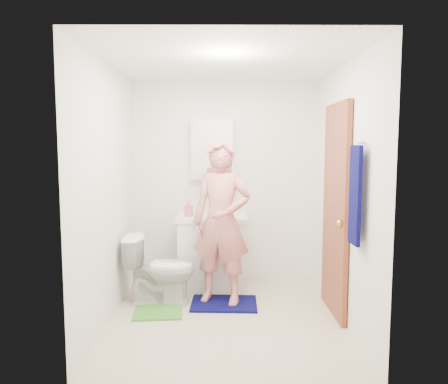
% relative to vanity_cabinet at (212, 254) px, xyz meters
% --- Properties ---
extents(floor, '(2.20, 2.40, 0.02)m').
position_rel_vanity_cabinet_xyz_m(floor, '(0.15, -0.91, -0.41)').
color(floor, beige).
rests_on(floor, ground).
extents(ceiling, '(2.20, 2.40, 0.02)m').
position_rel_vanity_cabinet_xyz_m(ceiling, '(0.15, -0.91, 2.01)').
color(ceiling, white).
rests_on(ceiling, ground).
extents(wall_back, '(2.20, 0.02, 2.40)m').
position_rel_vanity_cabinet_xyz_m(wall_back, '(0.15, 0.30, 0.80)').
color(wall_back, white).
rests_on(wall_back, ground).
extents(wall_front, '(2.20, 0.02, 2.40)m').
position_rel_vanity_cabinet_xyz_m(wall_front, '(0.15, -2.12, 0.80)').
color(wall_front, white).
rests_on(wall_front, ground).
extents(wall_left, '(0.02, 2.40, 2.40)m').
position_rel_vanity_cabinet_xyz_m(wall_left, '(-0.96, -0.91, 0.80)').
color(wall_left, white).
rests_on(wall_left, ground).
extents(wall_right, '(0.02, 2.40, 2.40)m').
position_rel_vanity_cabinet_xyz_m(wall_right, '(1.26, -0.91, 0.80)').
color(wall_right, white).
rests_on(wall_right, ground).
extents(vanity_cabinet, '(0.75, 0.55, 0.80)m').
position_rel_vanity_cabinet_xyz_m(vanity_cabinet, '(0.00, 0.00, 0.00)').
color(vanity_cabinet, white).
rests_on(vanity_cabinet, floor).
extents(countertop, '(0.79, 0.59, 0.05)m').
position_rel_vanity_cabinet_xyz_m(countertop, '(0.00, 0.00, 0.43)').
color(countertop, white).
rests_on(countertop, vanity_cabinet).
extents(sink_basin, '(0.40, 0.40, 0.03)m').
position_rel_vanity_cabinet_xyz_m(sink_basin, '(0.00, 0.00, 0.44)').
color(sink_basin, white).
rests_on(sink_basin, countertop).
extents(faucet, '(0.03, 0.03, 0.12)m').
position_rel_vanity_cabinet_xyz_m(faucet, '(0.00, 0.18, 0.51)').
color(faucet, silver).
rests_on(faucet, countertop).
extents(medicine_cabinet, '(0.50, 0.12, 0.70)m').
position_rel_vanity_cabinet_xyz_m(medicine_cabinet, '(0.00, 0.22, 1.20)').
color(medicine_cabinet, white).
rests_on(medicine_cabinet, wall_back).
extents(mirror_panel, '(0.46, 0.01, 0.66)m').
position_rel_vanity_cabinet_xyz_m(mirror_panel, '(0.00, 0.16, 1.20)').
color(mirror_panel, white).
rests_on(mirror_panel, wall_back).
extents(door, '(0.05, 0.80, 2.05)m').
position_rel_vanity_cabinet_xyz_m(door, '(1.22, -0.76, 0.62)').
color(door, '#9C472B').
rests_on(door, ground).
extents(door_knob, '(0.07, 0.07, 0.07)m').
position_rel_vanity_cabinet_xyz_m(door_knob, '(1.18, -1.08, 0.55)').
color(door_knob, gold).
rests_on(door_knob, door).
extents(towel, '(0.03, 0.24, 0.80)m').
position_rel_vanity_cabinet_xyz_m(towel, '(1.18, -1.48, 0.85)').
color(towel, '#070744').
rests_on(towel, wall_right).
extents(towel_hook, '(0.06, 0.02, 0.02)m').
position_rel_vanity_cabinet_xyz_m(towel_hook, '(1.22, -1.48, 1.27)').
color(towel_hook, silver).
rests_on(towel_hook, wall_right).
extents(toilet, '(0.73, 0.43, 0.72)m').
position_rel_vanity_cabinet_xyz_m(toilet, '(-0.54, -0.49, -0.04)').
color(toilet, white).
rests_on(toilet, floor).
extents(bath_mat, '(0.70, 0.51, 0.02)m').
position_rel_vanity_cabinet_xyz_m(bath_mat, '(0.13, -0.56, -0.39)').
color(bath_mat, '#070744').
rests_on(bath_mat, floor).
extents(green_rug, '(0.50, 0.44, 0.02)m').
position_rel_vanity_cabinet_xyz_m(green_rug, '(-0.52, -0.80, -0.39)').
color(green_rug, '#4B9732').
rests_on(green_rug, floor).
extents(soap_dispenser, '(0.10, 0.10, 0.18)m').
position_rel_vanity_cabinet_xyz_m(soap_dispenser, '(-0.26, -0.08, 0.54)').
color(soap_dispenser, '#D36276').
rests_on(soap_dispenser, countertop).
extents(toothbrush_cup, '(0.14, 0.14, 0.09)m').
position_rel_vanity_cabinet_xyz_m(toothbrush_cup, '(0.15, 0.11, 0.49)').
color(toothbrush_cup, '#703E89').
rests_on(toothbrush_cup, countertop).
extents(man, '(0.71, 0.57, 1.68)m').
position_rel_vanity_cabinet_xyz_m(man, '(0.11, -0.52, 0.46)').
color(man, '#D47877').
rests_on(man, bath_mat).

